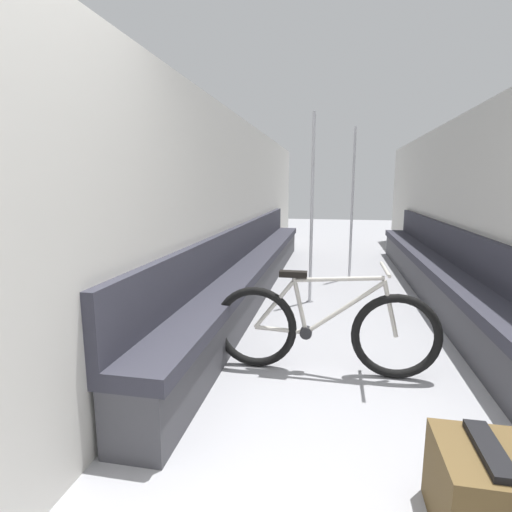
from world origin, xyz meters
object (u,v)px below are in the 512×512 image
(bicycle, at_px, (323,329))
(grab_pole_near, at_px, (312,213))
(bench_seat_row_left, at_px, (255,268))
(grab_pole_far, at_px, (352,207))
(bench_seat_row_right, at_px, (439,276))
(luggage_bag, at_px, (484,493))

(bicycle, xyz_separation_m, grab_pole_near, (-0.20, 1.81, 0.73))
(bench_seat_row_left, bearing_deg, bicycle, -66.31)
(grab_pole_near, bearing_deg, grab_pole_far, 68.77)
(grab_pole_near, xyz_separation_m, grab_pole_far, (0.51, 1.30, 0.00))
(grab_pole_far, bearing_deg, bench_seat_row_right, -44.34)
(grab_pole_far, xyz_separation_m, luggage_bag, (0.36, -4.43, -0.88))
(luggage_bag, bearing_deg, bicycle, 116.98)
(bench_seat_row_left, relative_size, bicycle, 4.05)
(grab_pole_near, distance_m, luggage_bag, 3.36)
(grab_pole_near, distance_m, grab_pole_far, 1.40)
(bench_seat_row_left, xyz_separation_m, bench_seat_row_right, (2.25, 0.00, 0.00))
(bicycle, distance_m, grab_pole_near, 1.96)
(bench_seat_row_left, xyz_separation_m, grab_pole_near, (0.74, -0.32, 0.75))
(bench_seat_row_right, relative_size, grab_pole_far, 3.07)
(bicycle, bearing_deg, grab_pole_near, 85.73)
(bicycle, relative_size, grab_pole_far, 0.76)
(luggage_bag, bearing_deg, grab_pole_near, 105.52)
(luggage_bag, bearing_deg, bench_seat_row_left, 114.96)
(bench_seat_row_left, relative_size, bench_seat_row_right, 1.00)
(bench_seat_row_right, bearing_deg, luggage_bag, -100.60)
(bench_seat_row_right, xyz_separation_m, grab_pole_far, (-1.00, 0.98, 0.75))
(bicycle, height_order, grab_pole_near, grab_pole_near)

